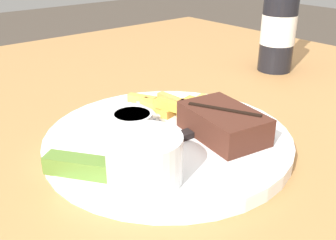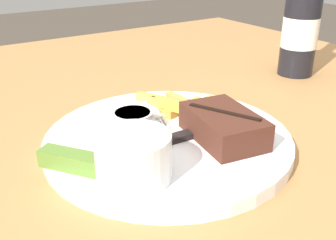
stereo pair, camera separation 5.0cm
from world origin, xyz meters
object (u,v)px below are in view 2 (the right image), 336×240
coleslaw_cup (133,154)px  dipping_sauce_cup (133,121)px  steak_portion (223,126)px  knife_utensil (203,131)px  beer_bottle (300,30)px  pickle_spear (73,161)px  dinner_plate (168,140)px  fork_utensil (153,108)px

coleslaw_cup → dipping_sauce_cup: 0.11m
steak_portion → knife_utensil: (-0.02, -0.01, -0.02)m
beer_bottle → pickle_spear: bearing=-76.3°
coleslaw_cup → steak_portion: bearing=97.2°
coleslaw_cup → pickle_spear: (-0.05, -0.05, -0.02)m
coleslaw_cup → dinner_plate: bearing=127.1°
knife_utensil → beer_bottle: bearing=25.6°
dinner_plate → dipping_sauce_cup: size_ratio=6.11×
coleslaw_cup → knife_utensil: bearing=108.4°
dipping_sauce_cup → pickle_spear: bearing=-67.1°
dipping_sauce_cup → fork_utensil: bearing=130.1°
coleslaw_cup → dipping_sauce_cup: (-0.09, 0.05, -0.01)m
coleslaw_cup → dipping_sauce_cup: coleslaw_cup is taller
steak_portion → coleslaw_cup: 0.14m
knife_utensil → beer_bottle: 0.38m
coleslaw_cup → fork_utensil: 0.19m
steak_portion → dipping_sauce_cup: 0.12m
fork_utensil → knife_utensil: bearing=24.9°
coleslaw_cup → knife_utensil: 0.14m
dinner_plate → steak_portion: 0.08m
steak_portion → coleslaw_cup: coleslaw_cup is taller
pickle_spear → knife_utensil: bearing=86.4°
steak_portion → beer_bottle: (-0.16, 0.33, 0.05)m
steak_portion → coleslaw_cup: (0.02, -0.14, 0.01)m
knife_utensil → coleslaw_cup: bearing=-157.6°
steak_portion → knife_utensil: 0.03m
knife_utensil → pickle_spear: bearing=-179.6°
coleslaw_cup → pickle_spear: 0.07m
knife_utensil → beer_bottle: size_ratio=0.67×
steak_portion → pickle_spear: bearing=-100.9°
pickle_spear → dinner_plate: bearing=95.6°
pickle_spear → knife_utensil: pickle_spear is taller
dipping_sauce_cup → pickle_spear: dipping_sauce_cup is taller
pickle_spear → beer_bottle: beer_bottle is taller
coleslaw_cup → beer_bottle: bearing=110.8°
steak_portion → fork_utensil: steak_portion is taller
pickle_spear → knife_utensil: size_ratio=0.46×
steak_portion → pickle_spear: (-0.04, -0.19, -0.01)m
dinner_plate → pickle_spear: 0.14m
dinner_plate → coleslaw_cup: size_ratio=4.00×
fork_utensil → beer_bottle: size_ratio=0.53×
steak_portion → pickle_spear: size_ratio=1.59×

